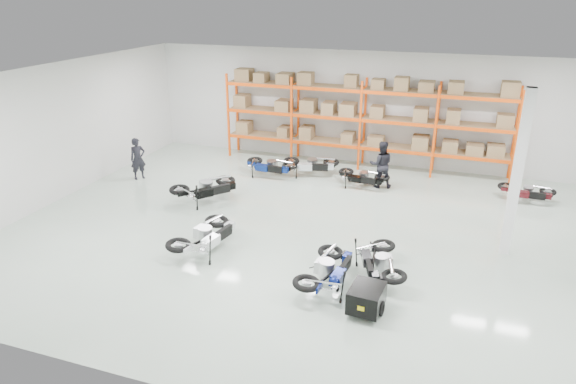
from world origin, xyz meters
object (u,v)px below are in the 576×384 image
at_px(moto_silver_left, 206,231).
at_px(person_left, 138,159).
at_px(moto_back_a, 270,163).
at_px(moto_black_far_left, 206,184).
at_px(moto_touring_right, 379,257).
at_px(moto_blue_centre, 329,265).
at_px(moto_back_d, 527,189).
at_px(person_back, 381,164).
at_px(trailer, 367,298).
at_px(moto_back_b, 311,161).
at_px(moto_back_c, 362,174).

relative_size(moto_silver_left, person_left, 1.28).
xyz_separation_m(moto_silver_left, moto_back_a, (-0.54, 6.24, -0.07)).
bearing_deg(person_left, moto_black_far_left, -71.90).
xyz_separation_m(moto_silver_left, moto_touring_right, (4.68, 0.20, -0.05)).
bearing_deg(moto_blue_centre, moto_back_a, -53.82).
distance_m(moto_back_a, moto_back_d, 9.10).
bearing_deg(person_back, person_left, -2.25).
bearing_deg(moto_silver_left, trailer, 172.95).
bearing_deg(moto_back_d, moto_back_b, 90.86).
xyz_separation_m(moto_touring_right, person_back, (-1.02, 6.28, 0.29)).
bearing_deg(moto_back_d, moto_blue_centre, 148.50).
xyz_separation_m(moto_blue_centre, moto_touring_right, (1.07, 0.86, -0.03)).
distance_m(moto_back_b, moto_back_c, 2.21).
distance_m(moto_black_far_left, moto_back_d, 10.78).
distance_m(moto_back_c, moto_back_d, 5.53).
relative_size(moto_touring_right, moto_back_b, 0.99).
xyz_separation_m(moto_touring_right, moto_back_c, (-1.64, 6.05, -0.06)).
bearing_deg(moto_silver_left, moto_back_d, -132.48).
xyz_separation_m(moto_blue_centre, moto_back_c, (-0.58, 6.90, -0.09)).
bearing_deg(person_left, moto_back_b, -30.35).
height_order(moto_touring_right, moto_back_a, moto_touring_right).
relative_size(trailer, person_left, 0.96).
distance_m(moto_touring_right, moto_back_b, 7.67).
relative_size(moto_back_a, person_left, 1.14).
bearing_deg(moto_back_a, moto_back_d, -82.61).
bearing_deg(moto_back_b, moto_back_d, -104.64).
bearing_deg(moto_silver_left, person_back, -109.84).
bearing_deg(moto_touring_right, moto_back_c, 86.86).
relative_size(moto_silver_left, moto_back_a, 1.12).
bearing_deg(moto_back_c, person_back, -61.84).
distance_m(moto_back_a, moto_back_b, 1.59).
xyz_separation_m(moto_back_b, person_left, (-6.02, -2.50, 0.22)).
height_order(moto_back_a, moto_back_d, moto_back_a).
bearing_deg(person_back, moto_back_d, 166.44).
relative_size(moto_black_far_left, moto_touring_right, 1.09).
relative_size(moto_silver_left, trailer, 1.34).
bearing_deg(moto_black_far_left, person_back, -109.19).
distance_m(trailer, moto_back_d, 8.94).
bearing_deg(moto_back_c, moto_back_a, 97.89).
xyz_separation_m(moto_blue_centre, moto_black_far_left, (-5.27, 3.85, 0.02)).
xyz_separation_m(moto_touring_right, moto_back_b, (-3.76, 6.68, 0.00)).
distance_m(moto_silver_left, person_back, 7.44).
xyz_separation_m(person_left, person_back, (8.76, 2.09, 0.07)).
bearing_deg(person_back, moto_black_far_left, 16.02).
xyz_separation_m(trailer, moto_back_c, (-1.64, 7.65, 0.14)).
relative_size(moto_blue_centre, person_back, 1.13).
relative_size(moto_touring_right, moto_back_c, 1.12).
bearing_deg(moto_blue_centre, person_back, -85.20).
xyz_separation_m(trailer, person_left, (-9.78, 5.78, 0.42)).
height_order(moto_blue_centre, person_left, person_left).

